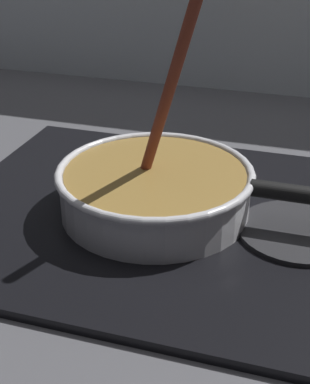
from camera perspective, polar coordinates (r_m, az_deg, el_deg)
name	(u,v)px	position (r m, az deg, el deg)	size (l,w,h in m)	color
ground	(40,312)	(0.65, -11.41, -11.72)	(2.40, 1.60, 0.04)	#4C4C51
hob_plate	(155,215)	(0.77, 0.00, -2.31)	(0.56, 0.48, 0.01)	black
burner_ring	(155,208)	(0.76, 0.00, -1.66)	(0.17, 0.17, 0.01)	#592D0C
spare_burner	(298,231)	(0.74, 14.11, -3.82)	(0.15, 0.15, 0.01)	#262628
cooking_pan	(156,188)	(0.75, 0.13, 0.38)	(0.39, 0.26, 0.31)	silver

